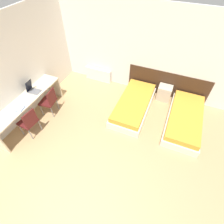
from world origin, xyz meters
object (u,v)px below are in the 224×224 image
Objects in this scene: laptop at (33,89)px; chair_near_notebook at (29,121)px; nightstand at (164,93)px; chair_near_laptop at (49,100)px; bed_near_door at (185,119)px; bed_near_window at (134,105)px.

chair_near_notebook is at bearing -67.41° from laptop.
nightstand is 0.57× the size of chair_near_laptop.
chair_near_notebook is 0.94m from laptop.
nightstand is 3.51m from chair_near_laptop.
bed_near_door is 1.12m from nightstand.
chair_near_laptop and chair_near_notebook have the same top height.
bed_near_door is 4.30m from laptop.
bed_near_door is 4.17m from chair_near_notebook.
nightstand is at bearing 47.92° from chair_near_notebook.
laptop reaches higher than bed_near_window.
chair_near_laptop reaches higher than nightstand.
bed_near_door is at bearing 8.45° from chair_near_laptop.
bed_near_door is 2.32× the size of chair_near_laptop.
nightstand is (-0.75, 0.83, 0.06)m from bed_near_door.
chair_near_laptop is at bearing 3.85° from laptop.
bed_near_window is 2.32× the size of chair_near_notebook.
laptop is at bearing 122.38° from chair_near_notebook.
chair_near_laptop is 1.00× the size of chair_near_notebook.
bed_near_window is 2.47m from chair_near_laptop.
bed_near_window is 5.74× the size of laptop.
laptop is (-0.40, -0.06, 0.32)m from chair_near_laptop.
bed_near_door is 5.74× the size of laptop.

